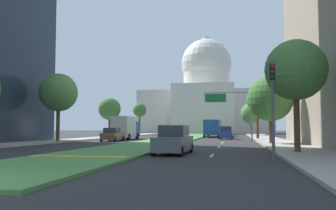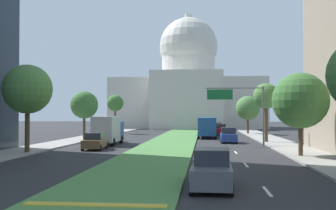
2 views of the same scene
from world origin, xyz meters
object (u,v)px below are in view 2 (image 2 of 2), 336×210
at_px(street_tree_right_far, 266,97).
at_px(street_tree_right_distant, 248,108).
at_px(overhead_guide_sign, 241,103).
at_px(box_truck_delivery, 108,130).
at_px(street_tree_left_far, 84,105).
at_px(sedan_distant, 228,136).
at_px(sedan_midblock, 95,142).
at_px(capitol_building, 188,88).
at_px(street_tree_left_mid, 28,89).
at_px(sedan_lead_stopped, 212,170).
at_px(city_bus, 207,125).
at_px(sedan_far_horizon, 221,130).
at_px(sedan_very_far, 217,127).
at_px(street_tree_right_mid, 300,101).
at_px(street_tree_left_distant, 115,103).

xyz_separation_m(street_tree_right_far, street_tree_right_distant, (0.01, 20.64, -1.08)).
height_order(overhead_guide_sign, box_truck_delivery, overhead_guide_sign).
relative_size(street_tree_left_far, sedan_distant, 1.50).
relative_size(street_tree_right_distant, sedan_midblock, 1.48).
relative_size(capitol_building, street_tree_right_far, 5.16).
relative_size(capitol_building, sedan_midblock, 8.37).
bearing_deg(sedan_distant, street_tree_left_mid, -140.51).
distance_m(street_tree_left_far, sedan_distant, 18.86).
distance_m(sedan_lead_stopped, city_bus, 41.01).
bearing_deg(sedan_far_horizon, sedan_distant, -89.36).
bearing_deg(sedan_very_far, street_tree_left_far, -122.58).
height_order(capitol_building, sedan_far_horizon, capitol_building).
xyz_separation_m(overhead_guide_sign, box_truck_delivery, (-14.82, 0.36, -3.00)).
height_order(street_tree_right_mid, sedan_midblock, street_tree_right_mid).
xyz_separation_m(sedan_distant, sedan_far_horizon, (-0.20, 17.88, 0.00)).
height_order(street_tree_right_far, street_tree_right_distant, street_tree_right_far).
xyz_separation_m(street_tree_right_distant, city_bus, (-7.04, -9.65, -2.70)).
height_order(street_tree_right_mid, city_bus, street_tree_right_mid).
height_order(street_tree_left_distant, sedan_very_far, street_tree_left_distant).
bearing_deg(street_tree_left_far, street_tree_right_distant, 39.51).
distance_m(street_tree_left_mid, sedan_very_far, 48.67).
bearing_deg(street_tree_left_distant, box_truck_delivery, -79.14).
bearing_deg(city_bus, sedan_far_horizon, 71.06).
height_order(sedan_distant, sedan_far_horizon, sedan_far_horizon).
bearing_deg(sedan_very_far, sedan_distant, -89.13).
bearing_deg(street_tree_left_far, sedan_very_far, 57.42).
relative_size(street_tree_right_mid, street_tree_right_far, 0.95).
relative_size(street_tree_left_mid, sedan_very_far, 1.71).
height_order(street_tree_left_mid, street_tree_left_distant, street_tree_left_mid).
bearing_deg(sedan_midblock, city_bus, 62.95).
bearing_deg(sedan_distant, street_tree_left_far, 174.23).
height_order(street_tree_left_far, box_truck_delivery, street_tree_left_far).
relative_size(overhead_guide_sign, box_truck_delivery, 1.02).
distance_m(overhead_guide_sign, city_bus, 16.52).
distance_m(sedan_very_far, city_bus, 18.96).
xyz_separation_m(street_tree_left_mid, sedan_very_far, (17.87, 45.02, -4.78)).
xyz_separation_m(capitol_building, street_tree_right_mid, (11.68, -68.03, -5.43)).
xyz_separation_m(overhead_guide_sign, street_tree_right_far, (3.42, 4.86, 0.87)).
relative_size(street_tree_right_mid, sedan_far_horizon, 1.65).
height_order(sedan_midblock, sedan_distant, sedan_distant).
relative_size(street_tree_right_distant, sedan_far_horizon, 1.58).
xyz_separation_m(sedan_midblock, sedan_very_far, (13.08, 40.38, 0.07)).
bearing_deg(sedan_very_far, sedan_lead_stopped, -91.98).
bearing_deg(sedan_midblock, capitol_building, 83.93).
relative_size(street_tree_left_mid, sedan_midblock, 1.77).
distance_m(street_tree_left_mid, sedan_far_horizon, 37.93).
height_order(capitol_building, sedan_midblock, capitol_building).
relative_size(street_tree_right_mid, sedan_very_far, 1.49).
xyz_separation_m(capitol_building, sedan_far_horizon, (6.68, -34.20, -9.12)).
bearing_deg(street_tree_right_far, sedan_lead_stopped, -103.18).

